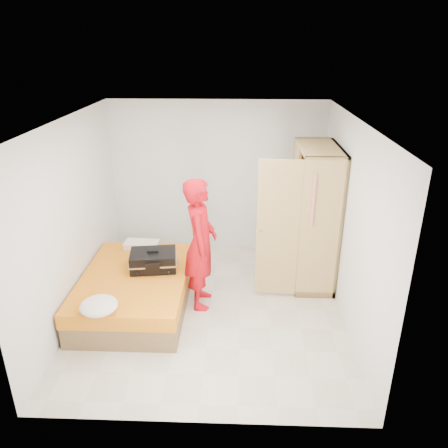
{
  "coord_description": "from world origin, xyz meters",
  "views": [
    {
      "loc": [
        0.38,
        -5.18,
        3.47
      ],
      "look_at": [
        0.16,
        0.66,
        1.0
      ],
      "focal_mm": 35.0,
      "sensor_mm": 36.0,
      "label": 1
    }
  ],
  "objects_px": {
    "bed": "(136,290)",
    "round_cushion": "(99,306)",
    "wardrobe": "(311,220)",
    "suitcase": "(153,260)",
    "person": "(201,244)"
  },
  "relations": [
    {
      "from": "wardrobe",
      "to": "suitcase",
      "type": "distance_m",
      "value": 2.39
    },
    {
      "from": "person",
      "to": "suitcase",
      "type": "height_order",
      "value": "person"
    },
    {
      "from": "bed",
      "to": "wardrobe",
      "type": "bearing_deg",
      "value": 18.62
    },
    {
      "from": "wardrobe",
      "to": "bed",
      "type": "bearing_deg",
      "value": -161.38
    },
    {
      "from": "suitcase",
      "to": "bed",
      "type": "bearing_deg",
      "value": -149.32
    },
    {
      "from": "bed",
      "to": "wardrobe",
      "type": "height_order",
      "value": "wardrobe"
    },
    {
      "from": "wardrobe",
      "to": "person",
      "type": "distance_m",
      "value": 1.75
    },
    {
      "from": "suitcase",
      "to": "wardrobe",
      "type": "bearing_deg",
      "value": 7.88
    },
    {
      "from": "bed",
      "to": "round_cushion",
      "type": "distance_m",
      "value": 0.98
    },
    {
      "from": "bed",
      "to": "round_cushion",
      "type": "relative_size",
      "value": 4.54
    },
    {
      "from": "person",
      "to": "round_cushion",
      "type": "xyz_separation_m",
      "value": [
        -1.12,
        -1.02,
        -0.34
      ]
    },
    {
      "from": "round_cushion",
      "to": "person",
      "type": "bearing_deg",
      "value": 42.37
    },
    {
      "from": "bed",
      "to": "person",
      "type": "height_order",
      "value": "person"
    },
    {
      "from": "person",
      "to": "round_cushion",
      "type": "relative_size",
      "value": 4.16
    },
    {
      "from": "wardrobe",
      "to": "person",
      "type": "bearing_deg",
      "value": -155.56
    }
  ]
}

